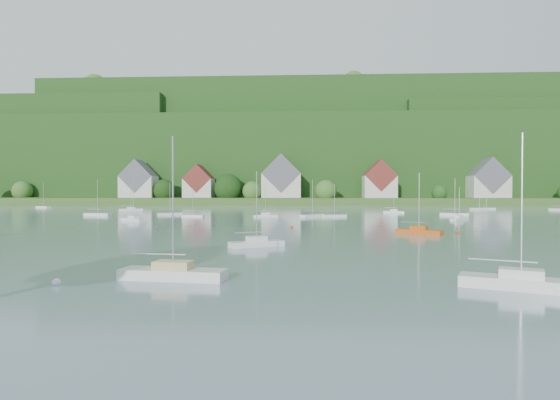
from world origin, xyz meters
The scene contains 15 objects.
far_shore_strip centered at (0.00, 200.00, 1.50)m, with size 600.00×60.00×3.00m, color #31531F.
forested_ridge centered at (0.39, 268.57, 22.89)m, with size 620.00×181.22×69.89m.
village_building_0 centered at (-55.00, 187.00, 9.51)m, with size 14.00×10.40×16.00m.
village_building_1 centered at (-30.00, 189.00, 8.75)m, with size 12.00×9.36×14.00m.
village_building_2 centered at (5.00, 188.00, 10.27)m, with size 16.00×11.44×18.00m.
village_building_3 centered at (45.00, 186.00, 9.43)m, with size 13.00×10.40×15.50m.
village_building_4 centered at (90.00, 190.00, 9.59)m, with size 15.00×10.40×16.50m.
near_sailboat_2 centered at (5.94, 21.02, 0.46)m, with size 6.76×2.63×8.88m.
near_sailboat_3 centered at (9.39, 38.72, 0.42)m, with size 5.56×4.09×7.46m.
near_sailboat_4 centered at (26.15, 19.05, 0.46)m, with size 6.64×4.30×8.73m.
near_sailboat_5 centered at (28.88, 53.53, 0.43)m, with size 5.79×4.52×7.87m.
mooring_buoy_1 centered at (-0.40, 19.01, 0.00)m, with size 0.50×0.50×0.50m, color white.
mooring_buoy_2 centered at (34.17, 54.49, 0.00)m, with size 0.46×0.46×0.46m, color #DA3E05.
mooring_buoy_3 centered at (12.30, 62.71, 0.00)m, with size 0.44×0.44×0.44m, color #DA3E05.
far_sailboat_cluster centered at (14.21, 113.78, 0.37)m, with size 194.49×72.62×8.71m.
Camera 1 is at (14.00, -7.77, 5.45)m, focal length 30.28 mm.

